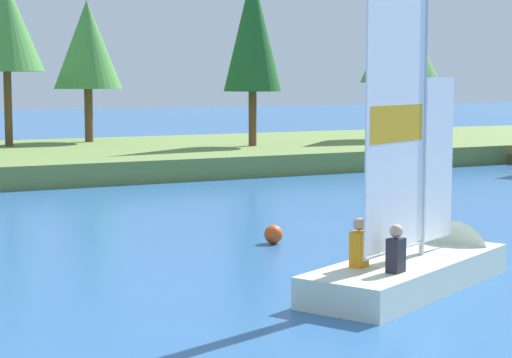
{
  "coord_description": "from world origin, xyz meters",
  "views": [
    {
      "loc": [
        -9.7,
        -4.34,
        3.37
      ],
      "look_at": [
        -0.34,
        13.58,
        1.2
      ],
      "focal_mm": 65.63,
      "sensor_mm": 36.0,
      "label": 1
    }
  ],
  "objects_px": {
    "shoreline_tree_midleft": "(6,25)",
    "channel_buoy": "(273,234)",
    "shoreline_tree_centre": "(87,45)",
    "shoreline_tree_midright": "(253,31)",
    "shoreline_tree_right": "(401,39)",
    "sailboat": "(430,255)"
  },
  "relations": [
    {
      "from": "shoreline_tree_centre",
      "to": "sailboat",
      "type": "distance_m",
      "value": 26.2
    },
    {
      "from": "shoreline_tree_right",
      "to": "channel_buoy",
      "type": "distance_m",
      "value": 23.33
    },
    {
      "from": "shoreline_tree_midleft",
      "to": "shoreline_tree_right",
      "type": "xyz_separation_m",
      "value": [
        16.19,
        -3.52,
        -0.34
      ]
    },
    {
      "from": "shoreline_tree_midright",
      "to": "shoreline_tree_centre",
      "type": "bearing_deg",
      "value": 133.26
    },
    {
      "from": "shoreline_tree_midright",
      "to": "sailboat",
      "type": "height_order",
      "value": "shoreline_tree_midright"
    },
    {
      "from": "shoreline_tree_centre",
      "to": "shoreline_tree_midright",
      "type": "height_order",
      "value": "shoreline_tree_midright"
    },
    {
      "from": "shoreline_tree_right",
      "to": "sailboat",
      "type": "xyz_separation_m",
      "value": [
        -14.83,
        -21.12,
        -4.65
      ]
    },
    {
      "from": "shoreline_tree_right",
      "to": "channel_buoy",
      "type": "bearing_deg",
      "value": -132.62
    },
    {
      "from": "shoreline_tree_midleft",
      "to": "shoreline_tree_centre",
      "type": "bearing_deg",
      "value": 17.09
    },
    {
      "from": "shoreline_tree_centre",
      "to": "shoreline_tree_midleft",
      "type": "bearing_deg",
      "value": -162.91
    },
    {
      "from": "shoreline_tree_centre",
      "to": "sailboat",
      "type": "height_order",
      "value": "shoreline_tree_centre"
    },
    {
      "from": "shoreline_tree_centre",
      "to": "channel_buoy",
      "type": "distance_m",
      "value": 22.08
    },
    {
      "from": "shoreline_tree_midleft",
      "to": "shoreline_tree_midright",
      "type": "relative_size",
      "value": 0.95
    },
    {
      "from": "shoreline_tree_midleft",
      "to": "channel_buoy",
      "type": "distance_m",
      "value": 20.98
    },
    {
      "from": "shoreline_tree_centre",
      "to": "shoreline_tree_midright",
      "type": "bearing_deg",
      "value": -46.74
    },
    {
      "from": "channel_buoy",
      "to": "shoreline_tree_right",
      "type": "bearing_deg",
      "value": 47.38
    },
    {
      "from": "shoreline_tree_centre",
      "to": "shoreline_tree_right",
      "type": "height_order",
      "value": "shoreline_tree_right"
    },
    {
      "from": "shoreline_tree_centre",
      "to": "sailboat",
      "type": "relative_size",
      "value": 0.95
    },
    {
      "from": "shoreline_tree_centre",
      "to": "shoreline_tree_midright",
      "type": "relative_size",
      "value": 0.86
    },
    {
      "from": "shoreline_tree_midright",
      "to": "shoreline_tree_midleft",
      "type": "bearing_deg",
      "value": 153.93
    },
    {
      "from": "channel_buoy",
      "to": "shoreline_tree_midright",
      "type": "bearing_deg",
      "value": 64.01
    },
    {
      "from": "shoreline_tree_right",
      "to": "shoreline_tree_midright",
      "type": "bearing_deg",
      "value": -174.83
    }
  ]
}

